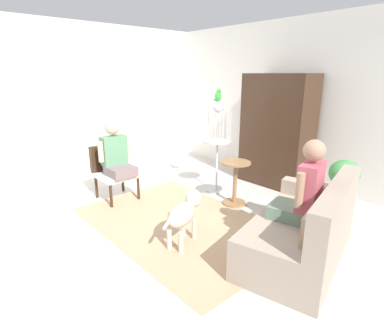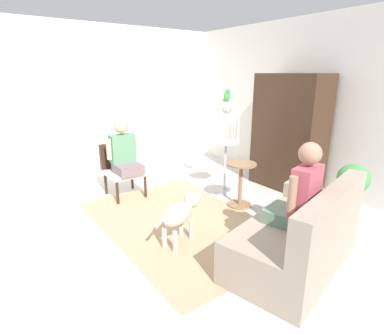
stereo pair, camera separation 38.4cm
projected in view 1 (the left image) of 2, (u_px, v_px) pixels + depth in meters
ground_plane at (189, 228)px, 4.01m from camera, size 7.42×7.42×0.00m
back_wall at (307, 104)px, 5.30m from camera, size 6.79×0.12×2.83m
left_wall at (95, 101)px, 6.04m from camera, size 0.12×5.84×2.83m
area_rug at (181, 223)px, 4.16m from camera, size 2.82×1.88×0.01m
couch at (304, 231)px, 3.28m from camera, size 1.21×1.76×0.91m
armchair at (112, 168)px, 4.91m from camera, size 0.60×0.57×0.84m
person_on_couch at (304, 189)px, 3.15m from camera, size 0.54×0.53×0.87m
person_on_armchair at (116, 153)px, 4.72m from camera, size 0.49×0.54×0.83m
round_end_table at (235, 181)px, 4.66m from camera, size 0.45×0.45×0.67m
dog at (184, 213)px, 3.59m from camera, size 0.43×0.77×0.58m
bird_cage_stand at (217, 144)px, 5.08m from camera, size 0.44×0.44×1.50m
parrot at (218, 95)px, 4.86m from camera, size 0.17×0.10×0.20m
potted_plant at (343, 186)px, 4.14m from camera, size 0.40×0.40×0.84m
armoire_cabinet at (277, 131)px, 5.37m from camera, size 1.19×0.56×1.93m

